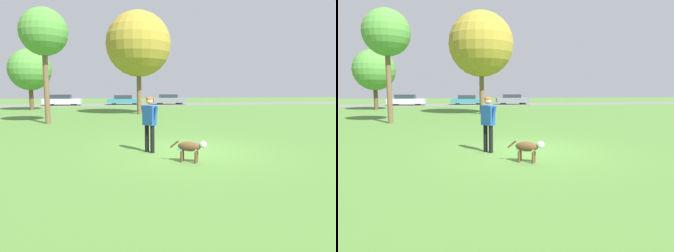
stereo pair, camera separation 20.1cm
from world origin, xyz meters
TOP-DOWN VIEW (x-y plane):
  - ground_plane at (0.00, 0.00)m, footprint 120.00×120.00m
  - far_road_strip at (0.00, 29.85)m, footprint 120.00×6.00m
  - person at (-1.20, -0.07)m, footprint 0.52×0.56m
  - dog at (-0.29, -1.56)m, footprint 0.95×0.59m
  - frisbee at (-0.11, 0.20)m, footprint 0.27×0.27m
  - tree_near_left at (-5.87, 8.95)m, footprint 2.62×2.62m
  - tree_mid_center at (-0.05, 14.66)m, footprint 5.04×5.04m
  - tree_far_left at (-9.65, 21.43)m, footprint 3.89×3.89m
  - parked_car_silver at (-8.07, 29.54)m, footprint 4.59×1.83m
  - parked_car_teal at (-0.52, 30.11)m, footprint 4.35×1.88m
  - parked_car_grey at (5.35, 29.57)m, footprint 4.31×1.76m

SIDE VIEW (x-z plane):
  - ground_plane at x=0.00m, z-range 0.00..0.00m
  - far_road_strip at x=0.00m, z-range 0.00..0.01m
  - frisbee at x=-0.11m, z-range 0.00..0.02m
  - dog at x=-0.29m, z-range 0.11..0.70m
  - parked_car_teal at x=-0.52m, z-range 0.00..1.23m
  - parked_car_silver at x=-8.07m, z-range -0.02..1.32m
  - parked_car_grey at x=5.35m, z-range 0.00..1.33m
  - person at x=-1.20m, z-range 0.16..1.86m
  - tree_far_left at x=-9.65m, z-range 0.92..6.67m
  - tree_near_left at x=-5.87m, z-range 1.85..8.28m
  - tree_mid_center at x=-0.05m, z-range 1.45..9.42m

